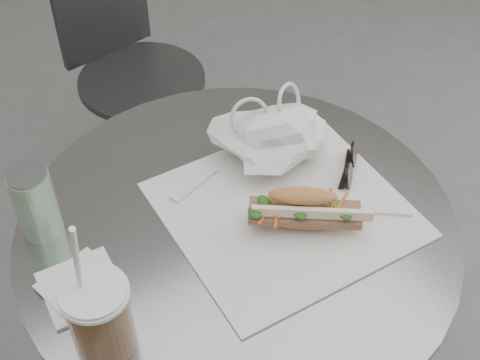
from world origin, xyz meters
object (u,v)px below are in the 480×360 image
iced_coffee (100,316)px  drink_can (35,203)px  cafe_table (238,313)px  chair_far (139,107)px  sunglasses (350,166)px  banh_mi (304,209)px

iced_coffee → drink_can: bearing=92.2°
cafe_table → iced_coffee: (-0.28, -0.10, 0.34)m
cafe_table → chair_far: bearing=79.9°
chair_far → sunglasses: bearing=85.4°
sunglasses → drink_can: bearing=119.4°
chair_far → iced_coffee: (-0.44, -0.98, 0.50)m
cafe_table → iced_coffee: 0.46m
chair_far → sunglasses: size_ratio=7.80×
chair_far → iced_coffee: iced_coffee is taller
iced_coffee → sunglasses: bearing=11.5°
sunglasses → drink_can: size_ratio=0.68×
iced_coffee → drink_can: size_ratio=2.17×
cafe_table → iced_coffee: iced_coffee is taller
sunglasses → iced_coffee: bearing=147.0°
sunglasses → drink_can: 0.55m
banh_mi → iced_coffee: size_ratio=0.84×
iced_coffee → sunglasses: 0.53m
iced_coffee → cafe_table: bearing=20.1°
cafe_table → sunglasses: (0.24, 0.00, 0.29)m
drink_can → chair_far: bearing=58.2°
sunglasses → chair_far: bearing=50.8°
chair_far → banh_mi: size_ratio=2.91×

